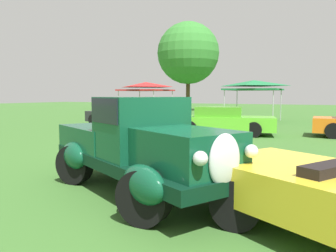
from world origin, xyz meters
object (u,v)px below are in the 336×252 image
(feature_pickup_truck, at_px, (139,145))
(show_car_charcoal, at_px, (116,115))
(show_car_lime, at_px, (222,121))
(canopy_tent_center_field, at_px, (254,85))
(canopy_tent_left_field, at_px, (146,86))

(feature_pickup_truck, height_order, show_car_charcoal, feature_pickup_truck)
(feature_pickup_truck, relative_size, show_car_charcoal, 1.09)
(feature_pickup_truck, relative_size, show_car_lime, 0.97)
(feature_pickup_truck, height_order, canopy_tent_center_field, canopy_tent_center_field)
(feature_pickup_truck, distance_m, canopy_tent_center_field, 17.66)
(show_car_lime, relative_size, canopy_tent_left_field, 1.42)
(show_car_charcoal, xyz_separation_m, canopy_tent_left_field, (-1.84, 6.43, 1.83))
(canopy_tent_left_field, bearing_deg, feature_pickup_truck, -59.80)
(show_car_lime, relative_size, canopy_tent_center_field, 1.39)
(feature_pickup_truck, bearing_deg, show_car_charcoal, 127.21)
(show_car_charcoal, xyz_separation_m, show_car_lime, (6.68, -1.48, 0.00))
(canopy_tent_left_field, bearing_deg, show_car_charcoal, -74.02)
(canopy_tent_left_field, xyz_separation_m, canopy_tent_center_field, (8.03, 0.35, 0.00))
(show_car_charcoal, bearing_deg, feature_pickup_truck, -52.79)
(show_car_lime, distance_m, canopy_tent_center_field, 8.47)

